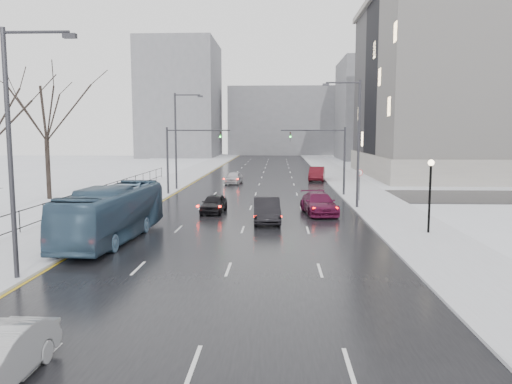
# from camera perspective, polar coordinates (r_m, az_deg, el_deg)

# --- Properties ---
(road) EXTENTS (16.00, 150.00, 0.04)m
(road) POSITION_cam_1_polar(r_m,az_deg,el_deg) (59.54, 0.44, 1.06)
(road) COLOR black
(road) RESTS_ON ground
(cross_road) EXTENTS (130.00, 10.00, 0.04)m
(cross_road) POSITION_cam_1_polar(r_m,az_deg,el_deg) (47.62, -0.08, -0.39)
(cross_road) COLOR black
(cross_road) RESTS_ON ground
(sidewalk_left) EXTENTS (5.00, 150.00, 0.16)m
(sidewalk_left) POSITION_cam_1_polar(r_m,az_deg,el_deg) (60.82, -9.49, 1.14)
(sidewalk_left) COLOR silver
(sidewalk_left) RESTS_ON ground
(sidewalk_right) EXTENTS (5.00, 150.00, 0.16)m
(sidewalk_right) POSITION_cam_1_polar(r_m,az_deg,el_deg) (60.08, 10.50, 1.05)
(sidewalk_right) COLOR silver
(sidewalk_right) RESTS_ON ground
(park_strip) EXTENTS (14.00, 150.00, 0.12)m
(park_strip) POSITION_cam_1_polar(r_m,az_deg,el_deg) (63.49, -17.91, 1.12)
(park_strip) COLOR white
(park_strip) RESTS_ON ground
(tree_park_e) EXTENTS (9.45, 9.45, 13.50)m
(tree_park_e) POSITION_cam_1_polar(r_m,az_deg,el_deg) (48.13, -22.52, -0.86)
(tree_park_e) COLOR black
(tree_park_e) RESTS_ON ground
(iron_fence) EXTENTS (0.06, 70.00, 1.30)m
(iron_fence) POSITION_cam_1_polar(r_m,az_deg,el_deg) (33.29, -24.61, -2.60)
(iron_fence) COLOR black
(iron_fence) RESTS_ON sidewalk_left
(streetlight_r_mid) EXTENTS (2.95, 0.25, 10.00)m
(streetlight_r_mid) POSITION_cam_1_polar(r_m,az_deg,el_deg) (39.66, 11.32, 6.14)
(streetlight_r_mid) COLOR #2D2D33
(streetlight_r_mid) RESTS_ON ground
(streetlight_l_near) EXTENTS (2.95, 0.25, 10.00)m
(streetlight_l_near) POSITION_cam_1_polar(r_m,az_deg,el_deg) (21.80, -25.84, 5.15)
(streetlight_l_near) COLOR #2D2D33
(streetlight_l_near) RESTS_ON ground
(streetlight_l_far) EXTENTS (2.95, 0.25, 10.00)m
(streetlight_l_far) POSITION_cam_1_polar(r_m,az_deg,el_deg) (52.23, -8.92, 6.32)
(streetlight_l_far) COLOR #2D2D33
(streetlight_l_far) RESTS_ON ground
(lamppost_r_mid) EXTENTS (0.36, 0.36, 4.28)m
(lamppost_r_mid) POSITION_cam_1_polar(r_m,az_deg,el_deg) (30.66, 19.29, 0.72)
(lamppost_r_mid) COLOR black
(lamppost_r_mid) RESTS_ON sidewalk_right
(mast_signal_right) EXTENTS (6.10, 0.33, 6.50)m
(mast_signal_right) POSITION_cam_1_polar(r_m,az_deg,el_deg) (47.52, 8.80, 4.46)
(mast_signal_right) COLOR #2D2D33
(mast_signal_right) RESTS_ON ground
(mast_signal_left) EXTENTS (6.10, 0.33, 6.50)m
(mast_signal_left) POSITION_cam_1_polar(r_m,az_deg,el_deg) (48.18, -8.85, 4.49)
(mast_signal_left) COLOR #2D2D33
(mast_signal_left) RESTS_ON ground
(no_uturn_sign) EXTENTS (0.60, 0.06, 2.70)m
(no_uturn_sign) POSITION_cam_1_polar(r_m,az_deg,el_deg) (43.93, 11.76, 1.85)
(no_uturn_sign) COLOR #2D2D33
(no_uturn_sign) RESTS_ON sidewalk_right
(bldg_far_right) EXTENTS (24.00, 20.00, 22.00)m
(bldg_far_right) POSITION_cam_1_polar(r_m,az_deg,el_deg) (117.20, 15.46, 9.02)
(bldg_far_right) COLOR slate
(bldg_far_right) RESTS_ON ground
(bldg_far_left) EXTENTS (18.00, 22.00, 28.00)m
(bldg_far_left) POSITION_cam_1_polar(r_m,az_deg,el_deg) (126.78, -8.61, 10.36)
(bldg_far_left) COLOR slate
(bldg_far_left) RESTS_ON ground
(bldg_far_center) EXTENTS (30.00, 18.00, 18.00)m
(bldg_far_center) POSITION_cam_1_polar(r_m,az_deg,el_deg) (139.24, 3.32, 8.04)
(bldg_far_center) COLOR slate
(bldg_far_center) RESTS_ON ground
(bus) EXTENTS (3.13, 10.97, 3.02)m
(bus) POSITION_cam_1_polar(r_m,az_deg,el_deg) (28.78, -16.06, -2.33)
(bus) COLOR #37536C
(bus) RESTS_ON road
(sedan_center_near) EXTENTS (1.86, 4.12, 1.37)m
(sedan_center_near) POSITION_cam_1_polar(r_m,az_deg,el_deg) (37.37, -4.84, -1.31)
(sedan_center_near) COLOR black
(sedan_center_near) RESTS_ON road
(sedan_right_near) EXTENTS (1.98, 5.03, 1.63)m
(sedan_right_near) POSITION_cam_1_polar(r_m,az_deg,el_deg) (33.33, 1.23, -2.06)
(sedan_right_near) COLOR black
(sedan_right_near) RESTS_ON road
(sedan_right_far) EXTENTS (2.83, 5.55, 1.54)m
(sedan_right_far) POSITION_cam_1_polar(r_m,az_deg,el_deg) (36.91, 7.21, -1.31)
(sedan_right_far) COLOR #510D2D
(sedan_right_far) RESTS_ON road
(sedan_center_far) EXTENTS (2.07, 4.33, 1.43)m
(sedan_center_far) POSITION_cam_1_polar(r_m,az_deg,el_deg) (58.25, -2.53, 1.65)
(sedan_center_far) COLOR silver
(sedan_center_far) RESTS_ON road
(sedan_right_distant) EXTENTS (2.44, 5.38, 1.71)m
(sedan_right_distant) POSITION_cam_1_polar(r_m,az_deg,el_deg) (62.45, 6.96, 2.08)
(sedan_right_distant) COLOR #4C0D15
(sedan_right_distant) RESTS_ON road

